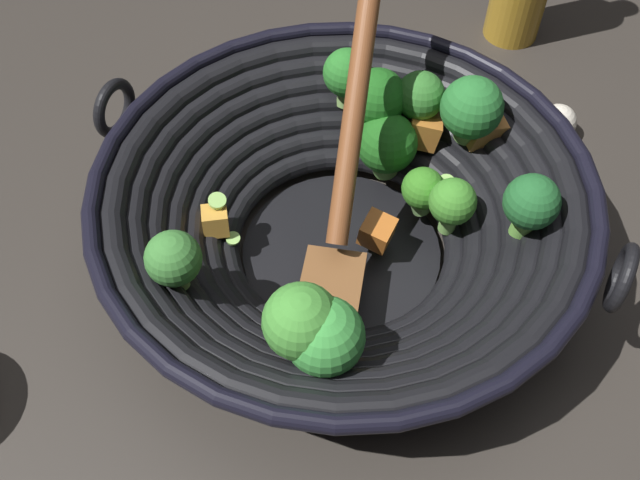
# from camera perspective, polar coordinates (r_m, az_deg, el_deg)

# --- Properties ---
(ground_plane) EXTENTS (4.00, 4.00, 0.00)m
(ground_plane) POSITION_cam_1_polar(r_m,az_deg,el_deg) (0.64, 1.73, -1.29)
(ground_plane) COLOR #332D28
(wok) EXTENTS (0.41, 0.41, 0.26)m
(wok) POSITION_cam_1_polar(r_m,az_deg,el_deg) (0.59, 2.11, 2.59)
(wok) COLOR black
(wok) RESTS_ON ground
(garlic_bulb) EXTENTS (0.04, 0.04, 0.04)m
(garlic_bulb) POSITION_cam_1_polar(r_m,az_deg,el_deg) (0.77, 18.73, 9.03)
(garlic_bulb) COLOR silver
(garlic_bulb) RESTS_ON ground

